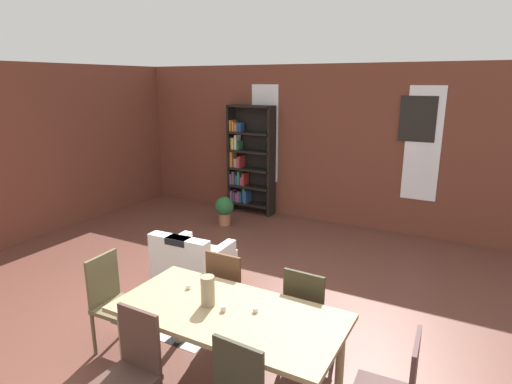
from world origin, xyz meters
name	(u,v)px	position (x,y,z in m)	size (l,w,h in m)	color
ground_plane	(208,331)	(0.00, 0.00, 0.00)	(10.59, 10.59, 0.00)	brown
back_wall_brick	(338,146)	(0.00, 4.07, 1.41)	(9.15, 0.12, 2.82)	brown
window_pane_0	(265,134)	(-1.43, 4.00, 1.55)	(0.55, 0.02, 1.83)	white
window_pane_1	(423,144)	(1.43, 4.00, 1.55)	(0.55, 0.02, 1.83)	white
dining_table	(229,320)	(0.67, -0.64, 0.68)	(1.86, 0.90, 0.76)	#99815D
vase_on_table	(208,291)	(0.47, -0.64, 0.89)	(0.12, 0.12, 0.25)	#998466
tealight_candle_0	(223,308)	(0.64, -0.66, 0.79)	(0.04, 0.04, 0.05)	silver
tealight_candle_1	(255,310)	(0.87, -0.55, 0.78)	(0.04, 0.04, 0.04)	silver
tealight_candle_2	(188,287)	(0.16, -0.50, 0.78)	(0.04, 0.04, 0.04)	silver
dining_chair_far_left	(230,291)	(0.25, 0.04, 0.51)	(0.40, 0.40, 0.95)	#50321E
dining_chair_far_right	(308,312)	(1.08, 0.04, 0.51)	(0.41, 0.41, 0.95)	#332E1A
dining_chair_near_left	(130,370)	(0.25, -1.32, 0.51)	(0.41, 0.41, 0.95)	#493028
dining_chair_head_left	(113,300)	(-0.63, -0.64, 0.51)	(0.42, 0.42, 0.95)	brown
bookshelf_tall	(248,162)	(-1.70, 3.84, 1.01)	(0.92, 0.28, 2.09)	black
armchair_white	(193,265)	(-0.75, 0.76, 0.28)	(0.83, 0.83, 0.75)	white
potted_plant_by_shelf	(224,209)	(-1.69, 2.94, 0.30)	(0.34, 0.34, 0.52)	#9E6042
striped_rug	(182,313)	(-0.47, 0.16, 0.00)	(1.13, 1.05, 0.01)	black
framed_picture	(418,119)	(1.31, 4.00, 1.95)	(0.56, 0.03, 0.72)	black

